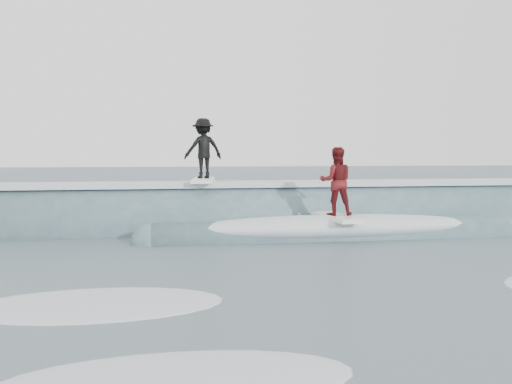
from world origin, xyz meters
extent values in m
plane|color=#394A54|center=(0.00, 0.00, 0.00)|extent=(160.00, 160.00, 0.00)
cylinder|color=#3C5965|center=(0.00, 6.56, 0.00)|extent=(19.45, 2.37, 2.37)
cylinder|color=#3C5965|center=(1.80, 4.36, 0.00)|extent=(9.00, 0.97, 0.97)
sphere|color=#3C5965|center=(-2.70, 4.36, 0.00)|extent=(0.97, 0.97, 0.97)
sphere|color=#3C5965|center=(6.30, 4.36, 0.00)|extent=(0.97, 0.97, 0.97)
cube|color=silver|center=(0.00, 6.56, 1.26)|extent=(18.00, 1.30, 0.14)
ellipsoid|color=silver|center=(1.80, 4.36, 0.30)|extent=(7.60, 1.30, 0.60)
cube|color=white|center=(-1.29, 6.56, 1.38)|extent=(0.82, 2.06, 0.10)
imported|color=black|center=(-1.29, 6.56, 2.25)|extent=(1.18, 0.87, 1.64)
cube|color=white|center=(1.79, 4.36, 0.54)|extent=(0.77, 2.05, 0.10)
imported|color=#550F12|center=(1.79, 4.36, 1.42)|extent=(0.91, 0.76, 1.68)
ellipsoid|color=silver|center=(-3.42, -0.95, 0.00)|extent=(3.64, 2.48, 0.10)
ellipsoid|color=silver|center=(-2.38, -3.83, 0.00)|extent=(2.74, 1.87, 0.10)
cylinder|color=#3C5965|center=(-7.30, 14.00, 0.00)|extent=(22.00, 0.70, 0.70)
cylinder|color=#3C5965|center=(5.15, 18.00, 0.00)|extent=(22.00, 0.80, 0.80)
cylinder|color=#3C5965|center=(-4.23, 22.00, 0.00)|extent=(22.00, 0.60, 0.60)
camera|label=1|loc=(-2.54, -9.07, 2.12)|focal=40.00mm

